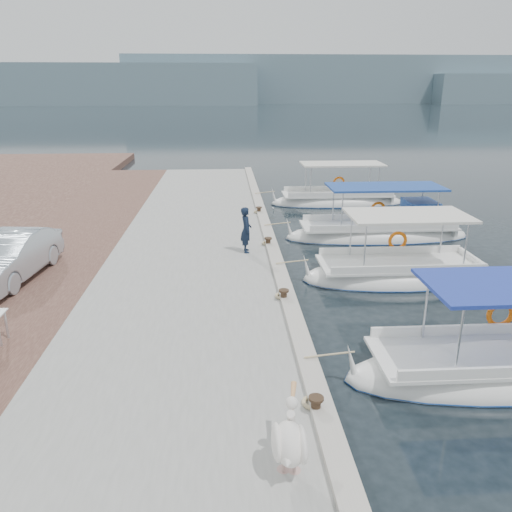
# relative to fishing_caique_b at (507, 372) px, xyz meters

# --- Properties ---
(ground) EXTENTS (400.00, 400.00, 0.00)m
(ground) POSITION_rel_fishing_caique_b_xyz_m (-4.23, 1.81, -0.12)
(ground) COLOR black
(ground) RESTS_ON ground
(concrete_quay) EXTENTS (6.00, 40.00, 0.50)m
(concrete_quay) POSITION_rel_fishing_caique_b_xyz_m (-7.23, 6.81, 0.13)
(concrete_quay) COLOR gray
(concrete_quay) RESTS_ON ground
(quay_curb) EXTENTS (0.44, 40.00, 0.12)m
(quay_curb) POSITION_rel_fishing_caique_b_xyz_m (-4.45, 6.81, 0.44)
(quay_curb) COLOR #AAA397
(quay_curb) RESTS_ON concrete_quay
(cobblestone_strip) EXTENTS (4.00, 40.00, 0.50)m
(cobblestone_strip) POSITION_rel_fishing_caique_b_xyz_m (-12.23, 6.81, 0.13)
(cobblestone_strip) COLOR #4F312A
(cobblestone_strip) RESTS_ON ground
(distant_hills) EXTENTS (330.00, 60.00, 18.00)m
(distant_hills) POSITION_rel_fishing_caique_b_xyz_m (25.38, 203.31, 7.49)
(distant_hills) COLOR slate
(distant_hills) RESTS_ON ground
(fishing_caique_b) EXTENTS (7.29, 2.30, 2.83)m
(fishing_caique_b) POSITION_rel_fishing_caique_b_xyz_m (0.00, 0.00, 0.00)
(fishing_caique_b) COLOR white
(fishing_caique_b) RESTS_ON ground
(fishing_caique_c) EXTENTS (6.41, 2.40, 2.83)m
(fishing_caique_c) POSITION_rel_fishing_caique_b_xyz_m (-0.44, 5.98, 0.00)
(fishing_caique_c) COLOR white
(fishing_caique_c) RESTS_ON ground
(fishing_caique_d) EXTENTS (7.85, 2.27, 2.83)m
(fishing_caique_d) POSITION_rel_fishing_caique_b_xyz_m (0.39, 10.76, 0.06)
(fishing_caique_d) COLOR white
(fishing_caique_d) RESTS_ON ground
(fishing_caique_e) EXTENTS (7.27, 2.23, 2.83)m
(fishing_caique_e) POSITION_rel_fishing_caique_b_xyz_m (-0.01, 17.31, 0.00)
(fishing_caique_e) COLOR white
(fishing_caique_e) RESTS_ON ground
(mooring_bollards) EXTENTS (0.28, 20.28, 0.33)m
(mooring_bollards) POSITION_rel_fishing_caique_b_xyz_m (-4.58, 3.31, 0.57)
(mooring_bollards) COLOR black
(mooring_bollards) RESTS_ON concrete_quay
(pelican) EXTENTS (0.61, 1.40, 1.08)m
(pelican) POSITION_rel_fishing_caique_b_xyz_m (-5.25, -3.08, 0.93)
(pelican) COLOR tan
(pelican) RESTS_ON concrete_quay
(fisherman) EXTENTS (0.43, 0.62, 1.63)m
(fisherman) POSITION_rel_fishing_caique_b_xyz_m (-5.42, 7.71, 1.19)
(fisherman) COLOR black
(fisherman) RESTS_ON concrete_quay
(parked_car) EXTENTS (1.97, 4.43, 1.41)m
(parked_car) POSITION_rel_fishing_caique_b_xyz_m (-12.70, 5.54, 1.08)
(parked_car) COLOR #AEBBC7
(parked_car) RESTS_ON cobblestone_strip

